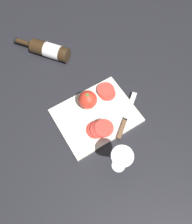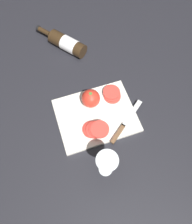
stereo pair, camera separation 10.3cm
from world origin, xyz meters
The scene contains 8 objects.
ground_plane centered at (0.00, 0.00, 0.00)m, with size 3.00×3.00×0.00m, color black.
cutting_board centered at (0.03, -0.01, 0.01)m, with size 0.37×0.29×0.02m.
wine_bottle centered at (0.01, 0.45, 0.04)m, with size 0.24×0.29×0.08m.
wine_glass centered at (-0.01, -0.27, 0.11)m, with size 0.09×0.09×0.17m.
whole_tomato centered at (0.03, 0.06, 0.06)m, with size 0.09×0.09×0.09m.
knife centered at (0.12, -0.12, 0.02)m, with size 0.22×0.18×0.01m.
tomato_slice_stack_near centered at (0.00, -0.09, 0.04)m, with size 0.12×0.11×0.04m.
tomato_slice_stack_far centered at (0.14, 0.07, 0.03)m, with size 0.09×0.10×0.02m.
Camera 2 is at (-0.11, -0.44, 0.97)m, focal length 35.00 mm.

